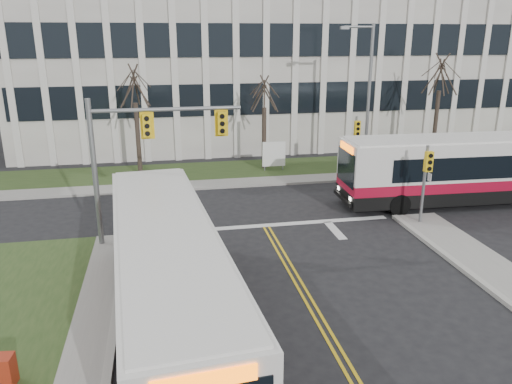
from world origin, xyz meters
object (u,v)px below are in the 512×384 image
at_px(directory_sign, 274,154).
at_px(newspaper_box_red, 4,373).
at_px(bus_main, 168,282).
at_px(streetlight, 366,92).
at_px(bus_cross, 466,171).

bearing_deg(directory_sign, newspaper_box_red, -120.50).
distance_m(bus_main, newspaper_box_red, 4.65).
bearing_deg(streetlight, newspaper_box_red, -133.29).
xyz_separation_m(bus_main, bus_cross, (15.59, 9.41, 0.05)).
distance_m(streetlight, newspaper_box_red, 24.94).
xyz_separation_m(streetlight, directory_sign, (-5.53, 1.30, -4.02)).
height_order(streetlight, newspaper_box_red, streetlight).
height_order(streetlight, directory_sign, streetlight).
distance_m(streetlight, bus_cross, 8.09).
bearing_deg(bus_main, directory_sign, 62.89).
bearing_deg(bus_cross, streetlight, -154.36).
relative_size(bus_main, bus_cross, 0.97).
relative_size(streetlight, newspaper_box_red, 9.68).
xyz_separation_m(streetlight, newspaper_box_red, (-16.79, -17.82, -4.72)).
bearing_deg(bus_main, streetlight, 46.99).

